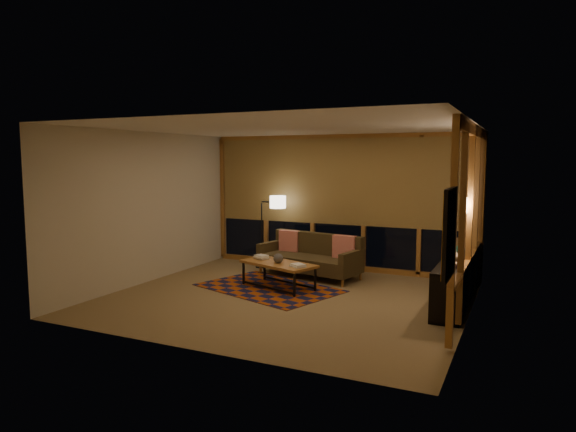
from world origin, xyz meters
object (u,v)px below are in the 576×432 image
at_px(floor_lamp, 262,231).
at_px(sofa, 309,256).
at_px(bookshelf, 457,279).
at_px(coffee_table, 278,275).

bearing_deg(floor_lamp, sofa, -27.21).
bearing_deg(floor_lamp, bookshelf, -22.97).
height_order(sofa, coffee_table, sofa).
distance_m(sofa, coffee_table, 1.05).
distance_m(sofa, bookshelf, 2.80).
xyz_separation_m(sofa, floor_lamp, (-1.21, 0.38, 0.35)).
relative_size(coffee_table, floor_lamp, 0.90).
xyz_separation_m(floor_lamp, bookshelf, (3.95, -0.94, -0.40)).
distance_m(sofa, floor_lamp, 1.32).
xyz_separation_m(coffee_table, bookshelf, (2.89, 0.47, 0.12)).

